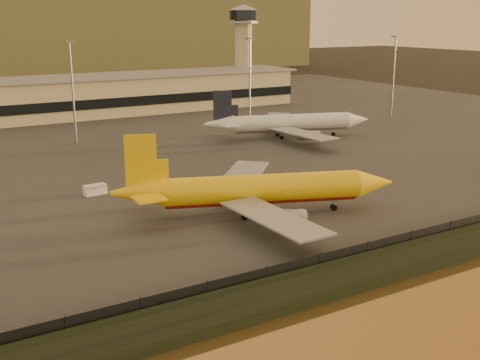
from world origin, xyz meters
name	(u,v)px	position (x,y,z in m)	size (l,w,h in m)	color
ground	(297,233)	(0.00, 0.00, 0.00)	(900.00, 900.00, 0.00)	black
embankment	(377,268)	(0.00, -17.00, 0.70)	(320.00, 7.00, 1.40)	black
tarmac	(97,132)	(0.00, 95.00, 0.10)	(320.00, 220.00, 0.20)	#2D2D2D
perimeter_fence	(356,253)	(0.00, -13.00, 1.30)	(300.00, 0.05, 2.20)	black
terminal_building	(18,101)	(-14.52, 125.55, 6.25)	(202.00, 25.00, 12.60)	tan
control_tower	(243,43)	(70.00, 131.00, 21.66)	(11.20, 11.20, 35.50)	tan
apron_light_masts	(174,79)	(15.00, 75.00, 15.70)	(152.20, 12.20, 25.40)	slate
dhl_cargo_jet	(257,190)	(-0.90, 9.88, 4.32)	(44.67, 42.35, 13.81)	yellow
white_narrowbody_jet	(289,123)	(40.95, 60.01, 4.08)	(44.16, 41.99, 12.99)	white
gse_vehicle_yellow	(272,182)	(10.68, 22.68, 1.04)	(3.75, 1.69, 1.69)	yellow
gse_vehicle_white	(95,190)	(-19.76, 34.61, 1.10)	(3.98, 1.79, 1.79)	white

